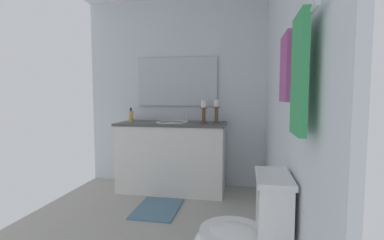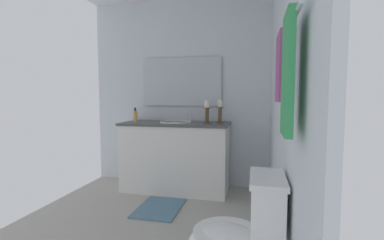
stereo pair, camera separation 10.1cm
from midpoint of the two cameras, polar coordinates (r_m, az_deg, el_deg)
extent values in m
cube|color=#B2ADA3|center=(2.70, -12.24, -21.48)|extent=(2.89, 2.41, 0.02)
cube|color=silver|center=(2.24, 16.95, 5.73)|extent=(2.89, 0.04, 2.45)
cube|color=silver|center=(3.79, -4.11, 5.47)|extent=(0.04, 2.41, 2.45)
cube|color=white|center=(3.55, -4.88, -7.66)|extent=(0.55, 1.30, 0.83)
cube|color=#4C4C4C|center=(3.49, -4.93, -0.75)|extent=(0.58, 1.33, 0.03)
sphere|color=black|center=(3.86, -14.06, -6.16)|extent=(0.02, 0.02, 0.02)
sphere|color=black|center=(3.68, -15.34, -6.71)|extent=(0.02, 0.02, 0.02)
ellipsoid|color=white|center=(3.49, -4.93, -1.32)|extent=(0.38, 0.30, 0.11)
torus|color=white|center=(3.48, -4.93, -0.44)|extent=(0.40, 0.40, 0.02)
cylinder|color=silver|center=(3.43, -1.88, 0.60)|extent=(0.02, 0.02, 0.14)
cube|color=silver|center=(3.75, -3.84, 7.79)|extent=(0.02, 1.06, 0.63)
cylinder|color=brown|center=(3.42, 4.15, -0.51)|extent=(0.09, 0.09, 0.01)
cylinder|color=brown|center=(3.41, 4.16, 0.94)|extent=(0.04, 0.04, 0.18)
cylinder|color=brown|center=(3.40, 4.17, 2.59)|extent=(0.08, 0.08, 0.01)
cylinder|color=white|center=(3.40, 4.18, 3.41)|extent=(0.06, 0.06, 0.09)
cylinder|color=brown|center=(3.38, 1.53, -0.55)|extent=(0.09, 0.09, 0.01)
cylinder|color=brown|center=(3.38, 1.54, 0.85)|extent=(0.04, 0.04, 0.18)
cylinder|color=brown|center=(3.37, 1.54, 2.45)|extent=(0.08, 0.08, 0.01)
cylinder|color=white|center=(3.37, 1.54, 3.29)|extent=(0.06, 0.06, 0.09)
cylinder|color=#E5B259|center=(3.62, -13.11, 0.70)|extent=(0.06, 0.06, 0.14)
cylinder|color=black|center=(3.62, -13.14, 2.12)|extent=(0.02, 0.02, 0.04)
cylinder|color=white|center=(1.75, 6.54, -21.81)|extent=(0.39, 0.39, 0.03)
cube|color=white|center=(1.68, 14.44, -17.03)|extent=(0.36, 0.17, 0.32)
cube|color=white|center=(1.62, 14.57, -11.28)|extent=(0.38, 0.19, 0.03)
cylinder|color=silver|center=(1.44, 18.61, 17.09)|extent=(0.77, 0.02, 0.02)
cube|color=#A54C8C|center=(1.61, 16.83, 10.05)|extent=(0.27, 0.03, 0.36)
cube|color=#389E59|center=(1.22, 18.76, 8.66)|extent=(0.22, 0.03, 0.49)
cube|color=slate|center=(3.10, -8.02, -17.44)|extent=(0.60, 0.44, 0.02)
camera|label=1|loc=(0.05, -91.20, -0.10)|focal=26.19mm
camera|label=2|loc=(0.05, 88.80, 0.10)|focal=26.19mm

